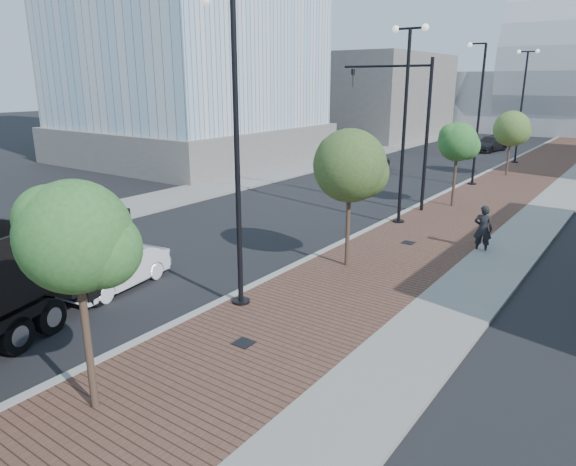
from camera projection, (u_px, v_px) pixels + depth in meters
The scene contains 21 objects.
sidewalk at pixel (536, 177), 38.26m from camera, with size 7.00×140.00×0.12m, color #4C2D23.
curb at pixel (488, 172), 40.21m from camera, with size 0.30×140.00×0.14m, color gray.
west_sidewalk at pixel (342, 158), 47.47m from camera, with size 4.00×140.00×0.12m, color slate.
white_sedan at pixel (117, 270), 17.75m from camera, with size 1.41×4.03×1.33m, color silver.
dark_car_mid at pixel (368, 164), 40.63m from camera, with size 2.07×4.48×1.24m, color black.
dark_car_far at pixel (490, 144), 52.27m from camera, with size 2.04×5.02×1.46m, color black.
pedestrian at pixel (483, 229), 21.34m from camera, with size 0.73×0.48×2.01m, color black.
streetlight_1 at pixel (235, 170), 15.33m from camera, with size 1.44×0.56×9.21m.
streetlight_2 at pixel (404, 126), 24.49m from camera, with size 1.72×0.56×9.28m.
streetlight_3 at pixel (477, 121), 34.05m from camera, with size 1.44×0.56×9.21m.
streetlight_4 at pixel (521, 106), 43.22m from camera, with size 1.72×0.56×9.28m.
traffic_mast at pixel (412, 118), 27.29m from camera, with size 5.09×0.20×8.00m.
tree_0 at pixel (78, 238), 10.14m from camera, with size 2.32×2.26×5.07m.
tree_1 at pixel (351, 166), 18.73m from camera, with size 2.67×2.67×5.25m.
tree_2 at pixel (459, 142), 28.16m from camera, with size 2.21×2.13×4.74m.
tree_3 at pixel (512, 129), 37.56m from camera, with size 2.57×2.56×4.80m.
tower_podium at pixel (192, 142), 46.97m from camera, with size 19.00×19.00×3.00m, color #65605B.
convention_center at pixel (566, 87), 74.76m from camera, with size 50.00×30.00×50.00m.
commercial_block_nw at pixel (374, 96), 65.59m from camera, with size 14.00×20.00×10.00m, color #625C58.
utility_cover_1 at pixel (244, 343), 13.89m from camera, with size 0.50×0.50×0.02m, color black.
utility_cover_2 at pixel (408, 243), 22.47m from camera, with size 0.50×0.50×0.02m, color black.
Camera 1 is at (10.64, -1.47, 6.88)m, focal length 32.41 mm.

